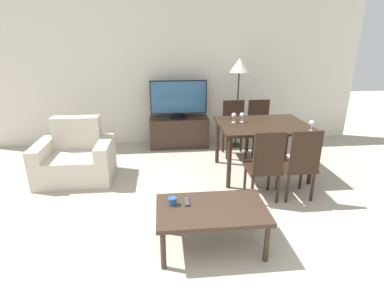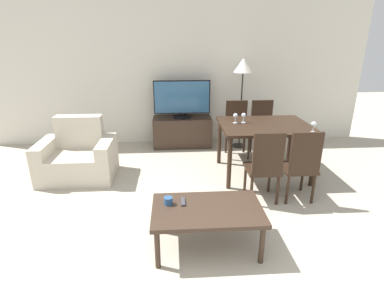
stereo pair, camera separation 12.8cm
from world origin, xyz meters
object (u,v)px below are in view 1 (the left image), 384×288
at_px(remote_primary, 187,202).
at_px(wine_glass_center, 234,116).
at_px(armchair, 76,159).
at_px(wine_glass_right, 312,124).
at_px(dining_table, 263,129).
at_px(floor_lamp, 239,71).
at_px(cup_white_near, 172,201).
at_px(dining_chair_far_left, 234,126).
at_px(tv, 179,99).
at_px(wine_glass_left, 242,115).
at_px(tv_stand, 179,132).
at_px(dining_chair_near, 265,164).
at_px(dining_chair_near_right, 300,162).
at_px(dining_chair_far, 259,125).
at_px(coffee_table, 212,212).

distance_m(remote_primary, wine_glass_center, 1.84).
relative_size(armchair, wine_glass_right, 7.09).
xyz_separation_m(dining_table, floor_lamp, (-0.08, 1.20, 0.71)).
xyz_separation_m(floor_lamp, cup_white_near, (-1.30, -2.71, -0.93)).
bearing_deg(dining_chair_far_left, cup_white_near, -116.41).
distance_m(tv, wine_glass_left, 1.47).
relative_size(tv_stand, floor_lamp, 0.67).
bearing_deg(tv, armchair, -142.13).
height_order(dining_chair_near, cup_white_near, dining_chair_near).
distance_m(wine_glass_left, wine_glass_right, 0.96).
bearing_deg(armchair, wine_glass_center, 0.19).
xyz_separation_m(tv_stand, wine_glass_right, (1.66, -1.72, 0.60)).
relative_size(armchair, dining_chair_far_left, 1.11).
height_order(remote_primary, wine_glass_left, wine_glass_left).
distance_m(dining_chair_near_right, cup_white_near, 1.75).
distance_m(tv, remote_primary, 2.83).
distance_m(dining_table, remote_primary, 1.95).
bearing_deg(armchair, floor_lamp, 22.95).
distance_m(dining_chair_far, dining_chair_near_right, 1.62).
bearing_deg(dining_chair_far, wine_glass_right, -76.47).
relative_size(dining_chair_far, wine_glass_center, 6.40).
bearing_deg(dining_chair_near_right, coffee_table, -147.06).
bearing_deg(dining_chair_far, dining_chair_near, -105.41).
bearing_deg(dining_table, dining_chair_near, -105.41).
bearing_deg(floor_lamp, dining_chair_far_left, -110.21).
bearing_deg(armchair, wine_glass_right, -8.79).
bearing_deg(tv, dining_table, -48.74).
relative_size(tv_stand, dining_chair_far_left, 1.15).
bearing_deg(cup_white_near, coffee_table, -14.39).
height_order(tv_stand, dining_chair_far_left, dining_chair_far_left).
distance_m(dining_chair_far_left, wine_glass_left, 0.80).
bearing_deg(floor_lamp, dining_chair_near_right, -81.42).
bearing_deg(armchair, dining_chair_far_left, 16.23).
height_order(dining_chair_far, dining_chair_far_left, same).
distance_m(armchair, wine_glass_center, 2.36).
height_order(dining_chair_near_right, wine_glass_right, dining_chair_near_right).
height_order(dining_table, dining_chair_near_right, dining_chair_near_right).
relative_size(dining_chair_far, wine_glass_left, 6.40).
height_order(armchair, floor_lamp, floor_lamp).
distance_m(coffee_table, floor_lamp, 3.12).
relative_size(floor_lamp, wine_glass_right, 11.01).
distance_m(tv_stand, coffee_table, 2.92).
relative_size(dining_chair_far_left, wine_glass_left, 6.40).
relative_size(tv_stand, wine_glass_right, 7.34).
relative_size(tv, dining_chair_near_right, 1.09).
bearing_deg(wine_glass_center, dining_table, -13.01).
xyz_separation_m(dining_chair_near, remote_primary, (-1.01, -0.68, -0.06)).
bearing_deg(wine_glass_left, dining_chair_near, -85.78).
height_order(coffee_table, dining_chair_far_left, dining_chair_far_left).
height_order(coffee_table, dining_chair_near, dining_chair_near).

